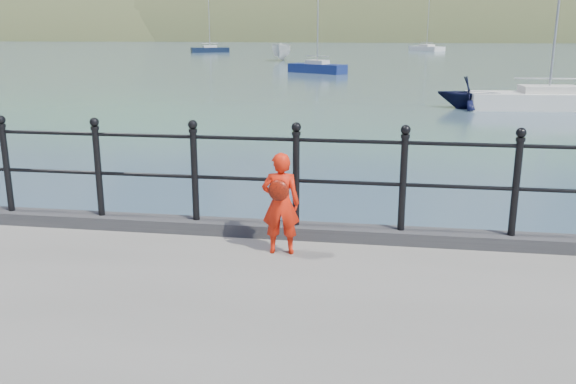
% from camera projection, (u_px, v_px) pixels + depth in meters
% --- Properties ---
extents(ground, '(600.00, 600.00, 0.00)m').
position_uv_depth(ground, '(250.00, 306.00, 7.61)').
color(ground, '#2D4251').
rests_on(ground, ground).
extents(kerb, '(60.00, 0.30, 0.15)m').
position_uv_depth(kerb, '(246.00, 228.00, 7.19)').
color(kerb, '#28282B').
rests_on(kerb, quay).
extents(railing, '(18.11, 0.11, 1.20)m').
position_uv_depth(railing, '(245.00, 166.00, 7.00)').
color(railing, black).
rests_on(railing, kerb).
extents(far_shore, '(830.00, 200.00, 156.00)m').
position_uv_depth(far_shore, '(481.00, 98.00, 236.00)').
color(far_shore, '#333A21').
rests_on(far_shore, ground).
extents(child, '(0.43, 0.34, 1.11)m').
position_uv_depth(child, '(281.00, 203.00, 6.47)').
color(child, red).
rests_on(child, quay).
extents(launch_white, '(2.11, 5.07, 1.92)m').
position_uv_depth(launch_white, '(282.00, 52.00, 65.40)').
color(launch_white, silver).
rests_on(launch_white, ground).
extents(launch_navy, '(2.92, 2.62, 1.38)m').
position_uv_depth(launch_navy, '(469.00, 93.00, 26.25)').
color(launch_navy, black).
rests_on(launch_navy, ground).
extents(sailboat_left, '(5.62, 3.91, 7.82)m').
position_uv_depth(sailboat_left, '(210.00, 50.00, 88.95)').
color(sailboat_left, black).
rests_on(sailboat_left, ground).
extents(sailboat_port, '(4.86, 3.70, 7.06)m').
position_uv_depth(sailboat_port, '(317.00, 69.00, 47.50)').
color(sailboat_port, navy).
rests_on(sailboat_port, ground).
extents(sailboat_deep, '(5.37, 6.65, 9.78)m').
position_uv_depth(sailboat_deep, '(427.00, 49.00, 95.14)').
color(sailboat_deep, silver).
rests_on(sailboat_deep, ground).
extents(sailboat_near, '(6.82, 2.41, 9.13)m').
position_uv_depth(sailboat_near, '(548.00, 101.00, 26.16)').
color(sailboat_near, silver).
rests_on(sailboat_near, ground).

